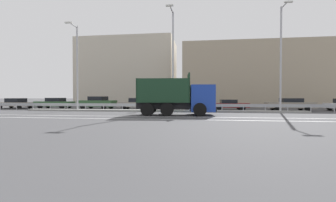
# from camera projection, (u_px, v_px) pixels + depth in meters

# --- Properties ---
(ground_plane) EXTENTS (320.00, 320.00, 0.00)m
(ground_plane) POSITION_uv_depth(u_px,v_px,m) (154.00, 113.00, 20.27)
(ground_plane) COLOR #424244
(lane_strip_0) EXTENTS (51.75, 0.16, 0.01)m
(lane_strip_0) POSITION_uv_depth(u_px,v_px,m) (173.00, 117.00, 16.90)
(lane_strip_0) COLOR silver
(lane_strip_0) RESTS_ON ground_plane
(lane_strip_1) EXTENTS (51.75, 0.16, 0.01)m
(lane_strip_1) POSITION_uv_depth(u_px,v_px,m) (169.00, 119.00, 14.91)
(lane_strip_1) COLOR silver
(lane_strip_1) RESTS_ON ground_plane
(median_island) EXTENTS (28.46, 1.10, 0.18)m
(median_island) POSITION_uv_depth(u_px,v_px,m) (159.00, 111.00, 22.86)
(median_island) COLOR gray
(median_island) RESTS_ON ground_plane
(median_guardrail) EXTENTS (51.75, 0.09, 0.78)m
(median_guardrail) POSITION_uv_depth(u_px,v_px,m) (161.00, 106.00, 23.92)
(median_guardrail) COLOR #9EA0A5
(median_guardrail) RESTS_ON ground_plane
(dump_truck) EXTENTS (6.56, 3.17, 3.41)m
(dump_truck) POSITION_uv_depth(u_px,v_px,m) (185.00, 100.00, 18.63)
(dump_truck) COLOR #19389E
(dump_truck) RESTS_ON ground_plane
(median_road_sign) EXTENTS (0.81, 0.16, 2.27)m
(median_road_sign) POSITION_uv_depth(u_px,v_px,m) (144.00, 100.00, 23.05)
(median_road_sign) COLOR white
(median_road_sign) RESTS_ON ground_plane
(street_lamp_1) EXTENTS (0.71, 2.05, 9.08)m
(street_lamp_1) POSITION_uv_depth(u_px,v_px,m) (77.00, 64.00, 23.92)
(street_lamp_1) COLOR #ADADB2
(street_lamp_1) RESTS_ON ground_plane
(street_lamp_2) EXTENTS (0.71, 2.38, 10.05)m
(street_lamp_2) POSITION_uv_depth(u_px,v_px,m) (173.00, 57.00, 22.46)
(street_lamp_2) COLOR #ADADB2
(street_lamp_2) RESTS_ON ground_plane
(street_lamp_3) EXTENTS (0.70, 1.83, 10.09)m
(street_lamp_3) POSITION_uv_depth(u_px,v_px,m) (281.00, 55.00, 21.29)
(street_lamp_3) COLOR #ADADB2
(street_lamp_3) RESTS_ON ground_plane
(parked_car_0) EXTENTS (4.84, 2.11, 1.32)m
(parked_car_0) POSITION_uv_depth(u_px,v_px,m) (15.00, 103.00, 29.37)
(parked_car_0) COLOR gray
(parked_car_0) RESTS_ON ground_plane
(parked_car_1) EXTENTS (4.72, 1.78, 1.37)m
(parked_car_1) POSITION_uv_depth(u_px,v_px,m) (55.00, 103.00, 28.75)
(parked_car_1) COLOR #335B33
(parked_car_1) RESTS_ON ground_plane
(parked_car_2) EXTENTS (4.62, 2.29, 1.55)m
(parked_car_2) POSITION_uv_depth(u_px,v_px,m) (97.00, 103.00, 27.63)
(parked_car_2) COLOR #335B33
(parked_car_2) RESTS_ON ground_plane
(parked_car_3) EXTENTS (4.38, 2.14, 1.36)m
(parked_car_3) POSITION_uv_depth(u_px,v_px,m) (137.00, 104.00, 26.90)
(parked_car_3) COLOR gray
(parked_car_3) RESTS_ON ground_plane
(parked_car_4) EXTENTS (3.96, 2.09, 1.21)m
(parked_car_4) POSITION_uv_depth(u_px,v_px,m) (177.00, 104.00, 26.15)
(parked_car_4) COLOR maroon
(parked_car_4) RESTS_ON ground_plane
(parked_car_5) EXTENTS (4.17, 2.11, 1.19)m
(parked_car_5) POSITION_uv_depth(u_px,v_px,m) (229.00, 105.00, 25.54)
(parked_car_5) COLOR maroon
(parked_car_5) RESTS_ON ground_plane
(parked_car_6) EXTENTS (4.78, 2.05, 1.35)m
(parked_car_6) POSITION_uv_depth(u_px,v_px,m) (290.00, 104.00, 24.50)
(parked_car_6) COLOR gray
(parked_car_6) RESTS_ON ground_plane
(background_building_0) EXTENTS (17.58, 10.10, 12.22)m
(background_building_0) POSITION_uv_depth(u_px,v_px,m) (129.00, 73.00, 43.67)
(background_building_0) COLOR beige
(background_building_0) RESTS_ON ground_plane
(background_building_1) EXTENTS (22.99, 13.78, 9.68)m
(background_building_1) POSITION_uv_depth(u_px,v_px,m) (252.00, 77.00, 38.30)
(background_building_1) COLOR tan
(background_building_1) RESTS_ON ground_plane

